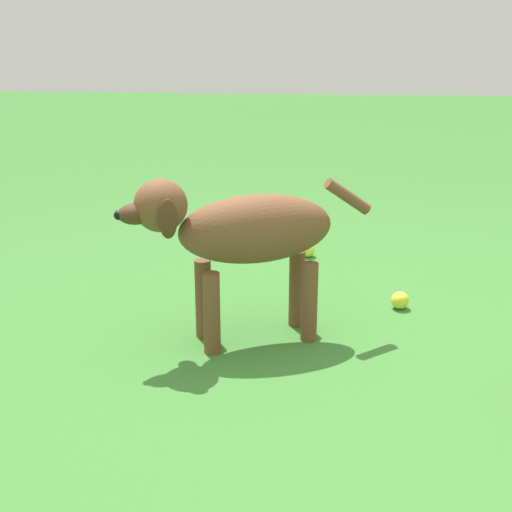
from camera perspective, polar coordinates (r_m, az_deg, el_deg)
ground at (r=2.34m, az=4.30°, el=-8.84°), size 14.00×14.00×0.00m
dog at (r=2.39m, az=-1.15°, el=1.80°), size 0.39×0.81×0.58m
tennis_ball_0 at (r=2.81m, az=11.05°, el=-3.38°), size 0.07×0.07×0.07m
tennis_ball_1 at (r=3.32m, az=4.00°, el=0.49°), size 0.07×0.07×0.07m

